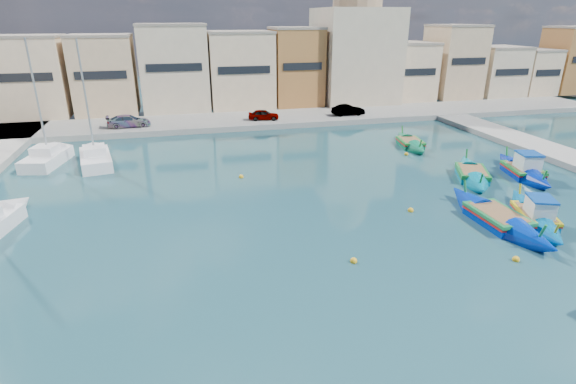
{
  "coord_description": "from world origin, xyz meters",
  "views": [
    {
      "loc": [
        -14.28,
        -18.98,
        11.46
      ],
      "look_at": [
        -7.94,
        6.0,
        1.4
      ],
      "focal_mm": 28.0,
      "sensor_mm": 36.0,
      "label": 1
    }
  ],
  "objects": [
    {
      "name": "ground",
      "position": [
        0.0,
        0.0,
        0.0
      ],
      "size": [
        160.0,
        160.0,
        0.0
      ],
      "primitive_type": "plane",
      "color": "#173E45",
      "rests_on": "ground"
    },
    {
      "name": "north_quay",
      "position": [
        0.0,
        32.0,
        0.3
      ],
      "size": [
        80.0,
        8.0,
        0.6
      ],
      "primitive_type": "cube",
      "color": "gray",
      "rests_on": "ground"
    },
    {
      "name": "north_townhouses",
      "position": [
        6.68,
        39.36,
        5.0
      ],
      "size": [
        83.2,
        7.87,
        10.19
      ],
      "color": "beige",
      "rests_on": "ground"
    },
    {
      "name": "church_block",
      "position": [
        10.0,
        40.0,
        8.41
      ],
      "size": [
        10.0,
        10.0,
        19.1
      ],
      "color": "beige",
      "rests_on": "ground"
    },
    {
      "name": "parked_cars",
      "position": [
        -8.21,
        30.5,
        1.22
      ],
      "size": [
        28.88,
        2.1,
        1.28
      ],
      "color": "#4C1919",
      "rests_on": "north_quay"
    },
    {
      "name": "luzzu_turquoise_cabin",
      "position": [
        6.07,
        1.1,
        0.32
      ],
      "size": [
        4.83,
        8.3,
        2.65
      ],
      "color": "#00629F",
      "rests_on": "ground"
    },
    {
      "name": "luzzu_blue_cabin",
      "position": [
        11.42,
        8.41,
        0.36
      ],
      "size": [
        4.12,
        8.67,
        2.98
      ],
      "color": "#00209E",
      "rests_on": "ground"
    },
    {
      "name": "luzzu_cyan_mid",
      "position": [
        7.22,
        8.82,
        0.27
      ],
      "size": [
        5.5,
        8.57,
        2.53
      ],
      "color": "#007B99",
      "rests_on": "ground"
    },
    {
      "name": "luzzu_green",
      "position": [
        7.13,
        18.2,
        0.25
      ],
      "size": [
        3.18,
        7.65,
        2.34
      ],
      "color": "#0A6F49",
      "rests_on": "ground"
    },
    {
      "name": "luzzu_blue_south",
      "position": [
        3.69,
        1.41,
        0.28
      ],
      "size": [
        2.3,
        9.47,
        2.73
      ],
      "color": "#002AAB",
      "rests_on": "ground"
    },
    {
      "name": "yacht_north",
      "position": [
        -21.27,
        21.04,
        0.42
      ],
      "size": [
        3.71,
        8.34,
        10.76
      ],
      "color": "white",
      "rests_on": "ground"
    },
    {
      "name": "yacht_midnorth",
      "position": [
        -24.57,
        22.05,
        0.43
      ],
      "size": [
        3.83,
        7.96,
        10.85
      ],
      "color": "white",
      "rests_on": "ground"
    },
    {
      "name": "mooring_buoys",
      "position": [
        0.77,
        5.24,
        0.08
      ],
      "size": [
        24.05,
        18.62,
        0.36
      ],
      "color": "yellow",
      "rests_on": "ground"
    }
  ]
}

